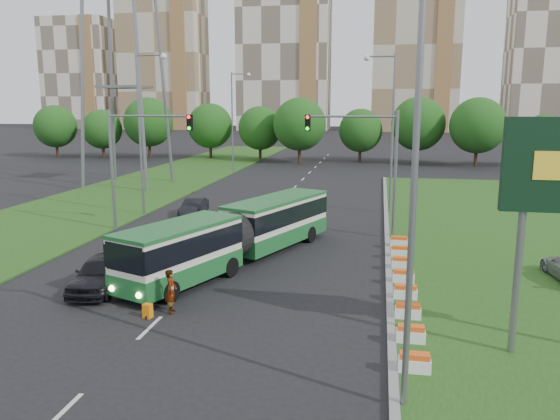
% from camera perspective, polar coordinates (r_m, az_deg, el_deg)
% --- Properties ---
extents(ground, '(360.00, 360.00, 0.00)m').
position_cam_1_polar(ground, '(26.29, -2.07, -7.56)').
color(ground, black).
rests_on(ground, ground).
extents(grass_median, '(14.00, 60.00, 0.15)m').
position_cam_1_polar(grass_median, '(34.23, 22.89, -3.88)').
color(grass_median, '#244C15').
rests_on(grass_median, ground).
extents(median_kerb, '(0.30, 60.00, 0.18)m').
position_cam_1_polar(median_kerb, '(33.38, 11.16, -3.54)').
color(median_kerb, gray).
rests_on(median_kerb, ground).
extents(left_verge, '(12.00, 110.00, 0.10)m').
position_cam_1_polar(left_verge, '(55.22, -14.86, 2.03)').
color(left_verge, '#244C15').
rests_on(left_verge, ground).
extents(lane_markings, '(0.20, 100.00, 0.01)m').
position_cam_1_polar(lane_markings, '(45.88, -0.37, 0.55)').
color(lane_markings, beige).
rests_on(lane_markings, ground).
extents(flower_planters, '(1.10, 15.90, 0.60)m').
position_cam_1_polar(flower_planters, '(25.34, 12.87, -7.50)').
color(flower_planters, white).
rests_on(flower_planters, grass_median).
extents(traffic_mast_median, '(5.76, 0.32, 8.00)m').
position_cam_1_polar(traffic_mast_median, '(34.46, 9.33, 5.87)').
color(traffic_mast_median, slate).
rests_on(traffic_mast_median, ground).
extents(traffic_mast_left, '(5.76, 0.32, 8.00)m').
position_cam_1_polar(traffic_mast_left, '(36.99, -15.02, 5.99)').
color(traffic_mast_left, slate).
rests_on(traffic_mast_left, ground).
extents(street_lamps, '(36.00, 60.00, 12.00)m').
position_cam_1_polar(street_lamps, '(35.41, -3.42, 7.18)').
color(street_lamps, slate).
rests_on(street_lamps, ground).
extents(tree_line, '(120.00, 8.00, 9.00)m').
position_cam_1_polar(tree_line, '(79.55, 13.79, 7.98)').
color(tree_line, '#1D5516').
rests_on(tree_line, ground).
extents(apartment_tower_west, '(26.00, 15.00, 48.00)m').
position_cam_1_polar(apartment_tower_west, '(188.64, -12.05, 15.61)').
color(apartment_tower_west, beige).
rests_on(apartment_tower_west, ground).
extents(apartment_tower_cwest, '(28.00, 15.00, 52.00)m').
position_cam_1_polar(apartment_tower_cwest, '(177.82, 0.48, 16.79)').
color(apartment_tower_cwest, silver).
rests_on(apartment_tower_cwest, ground).
extents(apartment_tower_ceast, '(25.00, 15.00, 50.00)m').
position_cam_1_polar(apartment_tower_ceast, '(175.37, 14.01, 16.22)').
color(apartment_tower_ceast, beige).
rests_on(apartment_tower_ceast, ground).
extents(apartment_tower_east, '(27.00, 15.00, 47.00)m').
position_cam_1_polar(apartment_tower_east, '(181.86, 27.09, 14.69)').
color(apartment_tower_east, silver).
rests_on(apartment_tower_east, ground).
extents(midrise_west, '(22.00, 14.00, 36.00)m').
position_cam_1_polar(midrise_west, '(201.39, -20.12, 13.18)').
color(midrise_west, silver).
rests_on(midrise_west, ground).
extents(articulated_bus, '(2.44, 15.66, 2.58)m').
position_cam_1_polar(articulated_bus, '(29.20, -4.88, -2.46)').
color(articulated_bus, silver).
rests_on(articulated_bus, ground).
extents(car_left_near, '(2.45, 4.88, 1.60)m').
position_cam_1_polar(car_left_near, '(26.39, -18.18, -6.24)').
color(car_left_near, black).
rests_on(car_left_near, ground).
extents(car_left_far, '(1.56, 3.99, 1.29)m').
position_cam_1_polar(car_left_far, '(41.90, -9.00, 0.29)').
color(car_left_far, black).
rests_on(car_left_far, ground).
extents(pedestrian, '(0.58, 0.75, 1.82)m').
position_cam_1_polar(pedestrian, '(22.80, -11.30, -8.32)').
color(pedestrian, gray).
rests_on(pedestrian, ground).
extents(shopping_trolley, '(0.33, 0.35, 0.57)m').
position_cam_1_polar(shopping_trolley, '(22.69, -13.66, -10.21)').
color(shopping_trolley, orange).
rests_on(shopping_trolley, ground).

